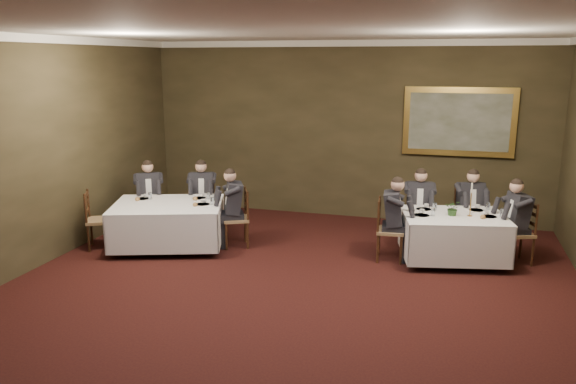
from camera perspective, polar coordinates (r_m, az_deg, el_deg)
The scene contains 26 objects.
ground at distance 7.09m, azimuth -2.11°, elevation -12.96°, with size 10.00×10.00×0.00m, color black.
ceiling at distance 6.37m, azimuth -2.39°, elevation 16.55°, with size 8.00×10.00×0.10m, color silver.
back_wall at distance 11.30m, azimuth 5.79°, elevation 6.19°, with size 8.00×0.10×3.50m, color #2E2817.
crown_molding at distance 6.37m, azimuth -2.38°, elevation 16.01°, with size 8.00×10.00×0.12m.
table_main at distance 9.26m, azimuth 16.42°, elevation -4.12°, with size 1.80×1.51×0.67m.
table_second at distance 9.77m, azimuth -12.07°, elevation -2.96°, with size 2.17×1.90×0.67m.
chair_main_backleft at distance 9.99m, azimuth 13.04°, elevation -3.64°, with size 0.48×0.47×1.00m.
diner_main_backleft at distance 9.92m, azimuth 13.11°, elevation -2.39°, with size 0.45×0.52×1.35m.
chair_main_backright at distance 10.16m, azimuth 17.74°, elevation -3.66°, with size 0.55×0.54×1.00m.
diner_main_backright at distance 10.09m, azimuth 17.85°, elevation -2.43°, with size 0.53×0.58×1.35m.
chair_main_endleft at distance 9.15m, azimuth 10.23°, elevation -5.08°, with size 0.45×0.47×1.00m.
diner_main_endleft at distance 9.08m, azimuth 10.36°, elevation -3.72°, with size 0.51×0.44×1.35m.
chair_main_endright at distance 9.58m, azimuth 22.21°, elevation -5.05°, with size 0.55×0.56×1.00m.
diner_main_endright at distance 9.51m, azimuth 22.26°, elevation -3.74°, with size 0.59×0.55×1.35m.
chair_sec_backleft at distance 10.80m, azimuth -13.80°, elevation -2.41°, with size 0.59×0.58×1.00m.
diner_sec_backleft at distance 10.73m, azimuth -13.86°, elevation -1.25°, with size 0.59×0.62×1.35m.
chair_sec_backright at distance 10.64m, azimuth -8.59°, elevation -2.39°, with size 0.55×0.54×1.00m.
diner_sec_backright at distance 10.57m, azimuth -8.64°, elevation -1.22°, with size 0.53×0.58×1.35m.
chair_sec_endright at distance 9.69m, azimuth -5.24°, elevation -3.87°, with size 0.57×0.58×1.00m.
diner_sec_endright at distance 9.63m, azimuth -5.34°, elevation -2.57°, with size 0.61×0.57×1.35m.
chair_sec_endleft at distance 10.08m, azimuth -18.53°, elevation -3.85°, with size 0.58×0.59×1.00m.
centerpiece at distance 9.11m, azimuth 16.43°, elevation -1.50°, with size 0.24×0.20×0.26m, color #2D5926.
candlestick at distance 9.14m, azimuth 18.06°, elevation -1.13°, with size 0.08×0.08×0.54m.
place_setting_table_main at distance 9.42m, azimuth 13.96°, elevation -1.48°, with size 0.33×0.31×0.14m.
place_setting_table_second at distance 10.14m, azimuth -14.21°, elevation -0.46°, with size 0.33×0.31×0.14m.
painting at distance 11.03m, azimuth 16.98°, elevation 6.84°, with size 2.03×0.09×1.28m.
Camera 1 is at (2.01, -6.04, 3.14)m, focal length 35.00 mm.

